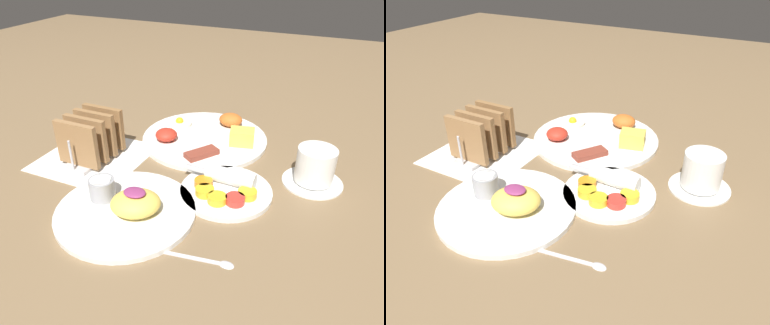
% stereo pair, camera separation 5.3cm
% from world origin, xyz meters
% --- Properties ---
extents(ground_plane, '(3.00, 3.00, 0.00)m').
position_xyz_m(ground_plane, '(0.00, 0.00, 0.00)').
color(ground_plane, brown).
extents(napkin_flat, '(0.22, 0.22, 0.00)m').
position_xyz_m(napkin_flat, '(-0.17, 0.02, 0.00)').
color(napkin_flat, white).
rests_on(napkin_flat, ground_plane).
extents(plate_breakfast, '(0.30, 0.30, 0.05)m').
position_xyz_m(plate_breakfast, '(0.03, 0.20, 0.01)').
color(plate_breakfast, white).
rests_on(plate_breakfast, ground_plane).
extents(plate_condiments, '(0.19, 0.18, 0.04)m').
position_xyz_m(plate_condiments, '(0.15, 0.01, 0.01)').
color(plate_condiments, white).
rests_on(plate_condiments, ground_plane).
extents(plate_foreground, '(0.25, 0.25, 0.06)m').
position_xyz_m(plate_foreground, '(0.01, -0.12, 0.01)').
color(plate_foreground, white).
rests_on(plate_foreground, ground_plane).
extents(toast_rack, '(0.10, 0.15, 0.10)m').
position_xyz_m(toast_rack, '(-0.17, 0.02, 0.05)').
color(toast_rack, '#B7B7BC').
rests_on(toast_rack, ground_plane).
extents(coffee_cup, '(0.12, 0.12, 0.08)m').
position_xyz_m(coffee_cup, '(0.30, 0.11, 0.04)').
color(coffee_cup, white).
rests_on(coffee_cup, ground_plane).
extents(teaspoon, '(0.13, 0.03, 0.01)m').
position_xyz_m(teaspoon, '(0.18, -0.17, 0.00)').
color(teaspoon, silver).
rests_on(teaspoon, ground_plane).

